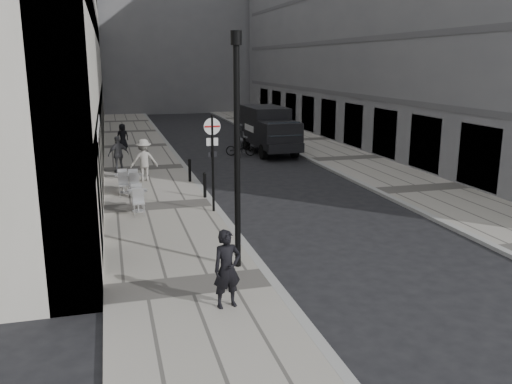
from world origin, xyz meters
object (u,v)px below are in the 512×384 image
(walking_man, at_px, (227,269))
(cyclist, at_px, (241,143))
(lamppost, at_px, (237,141))
(sign_post, at_px, (213,150))
(panel_van, at_px, (269,128))

(walking_man, height_order, cyclist, walking_man)
(cyclist, bearing_deg, lamppost, -86.46)
(cyclist, bearing_deg, walking_man, -87.05)
(sign_post, xyz_separation_m, cyclist, (3.87, 11.83, -1.59))
(sign_post, distance_m, cyclist, 12.55)
(sign_post, relative_size, panel_van, 0.59)
(panel_van, distance_m, cyclist, 2.07)
(sign_post, distance_m, panel_van, 13.64)
(panel_van, bearing_deg, lamppost, -110.08)
(walking_man, xyz_separation_m, lamppost, (0.78, 2.27, 2.42))
(walking_man, bearing_deg, cyclist, 64.97)
(sign_post, relative_size, lamppost, 0.58)
(sign_post, height_order, cyclist, sign_post)
(lamppost, distance_m, panel_van, 18.93)
(walking_man, bearing_deg, sign_post, 70.77)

